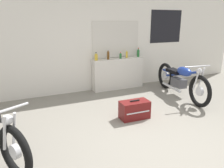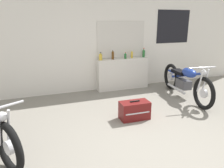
# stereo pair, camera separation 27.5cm
# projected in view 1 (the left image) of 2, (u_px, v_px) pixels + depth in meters

# --- Properties ---
(ground_plane) EXTENTS (24.00, 24.00, 0.00)m
(ground_plane) POSITION_uv_depth(u_px,v_px,m) (166.00, 148.00, 3.33)
(ground_plane) COLOR gray
(wall_back) EXTENTS (10.00, 0.07, 2.80)m
(wall_back) POSITION_uv_depth(u_px,v_px,m) (94.00, 39.00, 5.79)
(wall_back) COLOR silver
(wall_back) RESTS_ON ground_plane
(sill_counter) EXTENTS (1.48, 0.28, 0.86)m
(sill_counter) POSITION_uv_depth(u_px,v_px,m) (118.00, 74.00, 6.16)
(sill_counter) COLOR silver
(sill_counter) RESTS_ON ground_plane
(bottle_leftmost) EXTENTS (0.09, 0.09, 0.21)m
(bottle_leftmost) POSITION_uv_depth(u_px,v_px,m) (96.00, 57.00, 5.73)
(bottle_leftmost) COLOR gold
(bottle_leftmost) RESTS_ON sill_counter
(bottle_left_center) EXTENTS (0.07, 0.07, 0.28)m
(bottle_left_center) POSITION_uv_depth(u_px,v_px,m) (108.00, 55.00, 5.87)
(bottle_left_center) COLOR #5B3814
(bottle_left_center) RESTS_ON sill_counter
(bottle_center) EXTENTS (0.06, 0.06, 0.18)m
(bottle_center) POSITION_uv_depth(u_px,v_px,m) (121.00, 56.00, 6.00)
(bottle_center) COLOR #23662D
(bottle_center) RESTS_ON sill_counter
(bottle_right_center) EXTENTS (0.06, 0.06, 0.23)m
(bottle_right_center) POSITION_uv_depth(u_px,v_px,m) (127.00, 54.00, 6.12)
(bottle_right_center) COLOR gold
(bottle_right_center) RESTS_ON sill_counter
(bottle_rightmost) EXTENTS (0.07, 0.07, 0.26)m
(bottle_rightmost) POSITION_uv_depth(u_px,v_px,m) (138.00, 53.00, 6.27)
(bottle_rightmost) COLOR #23662D
(bottle_rightmost) RESTS_ON sill_counter
(motorcycle_blue) EXTENTS (0.64, 2.20, 0.91)m
(motorcycle_blue) POSITION_uv_depth(u_px,v_px,m) (180.00, 80.00, 5.52)
(motorcycle_blue) COLOR black
(motorcycle_blue) RESTS_ON ground_plane
(hard_case_darkred) EXTENTS (0.59, 0.33, 0.38)m
(hard_case_darkred) POSITION_uv_depth(u_px,v_px,m) (134.00, 110.00, 4.32)
(hard_case_darkred) COLOR maroon
(hard_case_darkred) RESTS_ON ground_plane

